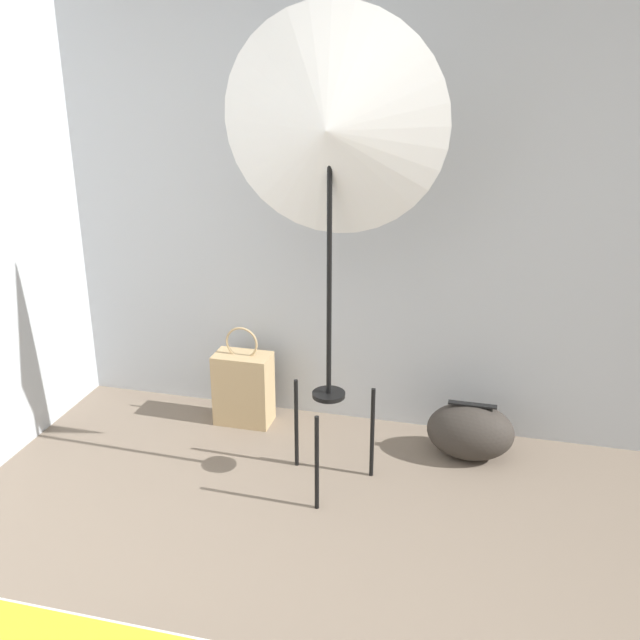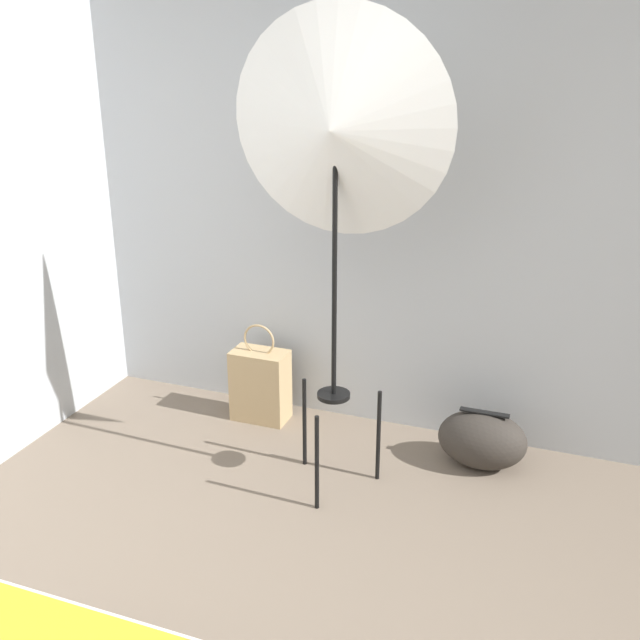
{
  "view_description": "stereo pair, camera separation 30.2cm",
  "coord_description": "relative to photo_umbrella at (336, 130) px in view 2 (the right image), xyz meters",
  "views": [
    {
      "loc": [
        0.56,
        -1.36,
        1.98
      ],
      "look_at": [
        -0.14,
        1.37,
        0.9
      ],
      "focal_mm": 42.0,
      "sensor_mm": 36.0,
      "label": 1
    },
    {
      "loc": [
        0.85,
        -1.27,
        1.98
      ],
      "look_at": [
        -0.14,
        1.37,
        0.9
      ],
      "focal_mm": 42.0,
      "sensor_mm": 36.0,
      "label": 2
    }
  ],
  "objects": [
    {
      "name": "wall_back",
      "position": [
        0.15,
        0.69,
        -0.32
      ],
      "size": [
        8.0,
        0.05,
        2.6
      ],
      "color": "#B7BCC1",
      "rests_on": "ground_plane"
    },
    {
      "name": "duffel_bag",
      "position": [
        0.63,
        0.39,
        -1.48
      ],
      "size": [
        0.43,
        0.29,
        0.3
      ],
      "color": "#332D28",
      "rests_on": "ground_plane"
    },
    {
      "name": "tote_bag",
      "position": [
        -0.58,
        0.46,
        -1.42
      ],
      "size": [
        0.3,
        0.17,
        0.55
      ],
      "color": "tan",
      "rests_on": "ground_plane"
    },
    {
      "name": "photo_umbrella",
      "position": [
        0.0,
        0.0,
        0.0
      ],
      "size": [
        0.94,
        0.35,
        2.11
      ],
      "color": "black",
      "rests_on": "ground_plane"
    }
  ]
}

